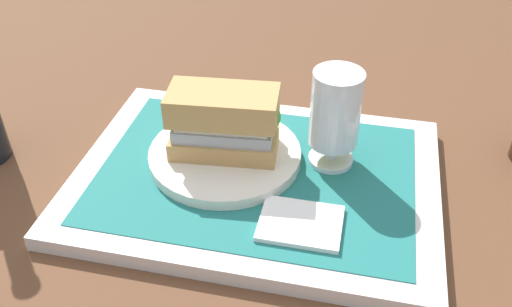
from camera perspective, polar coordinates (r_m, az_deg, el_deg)
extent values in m
plane|color=brown|center=(0.70, 0.00, -3.26)|extent=(3.00, 3.00, 0.00)
cube|color=silver|center=(0.69, 0.00, -2.63)|extent=(0.44, 0.32, 0.02)
cube|color=#1E6B66|center=(0.69, 0.00, -1.95)|extent=(0.38, 0.27, 0.00)
cylinder|color=silver|center=(0.70, -3.17, -0.14)|extent=(0.19, 0.19, 0.01)
cube|color=tan|center=(0.69, -3.22, 1.11)|extent=(0.14, 0.08, 0.02)
cube|color=#9EA3A8|center=(0.68, -3.28, 2.47)|extent=(0.12, 0.07, 0.02)
cube|color=silver|center=(0.67, -3.31, 3.31)|extent=(0.11, 0.06, 0.01)
sphere|color=#47932D|center=(0.66, 1.00, 3.74)|extent=(0.04, 0.04, 0.04)
cube|color=tan|center=(0.66, -3.38, 4.89)|extent=(0.14, 0.08, 0.04)
cylinder|color=silver|center=(0.71, 7.59, -0.54)|extent=(0.06, 0.06, 0.01)
cylinder|color=silver|center=(0.70, 7.69, 0.43)|extent=(0.01, 0.01, 0.02)
cylinder|color=silver|center=(0.67, 8.10, 4.54)|extent=(0.06, 0.06, 0.09)
cylinder|color=gold|center=(0.68, 7.93, 2.87)|extent=(0.06, 0.06, 0.05)
cylinder|color=white|center=(0.66, 8.14, 4.93)|extent=(0.05, 0.05, 0.01)
cube|color=white|center=(0.62, 4.54, -7.08)|extent=(0.09, 0.07, 0.01)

